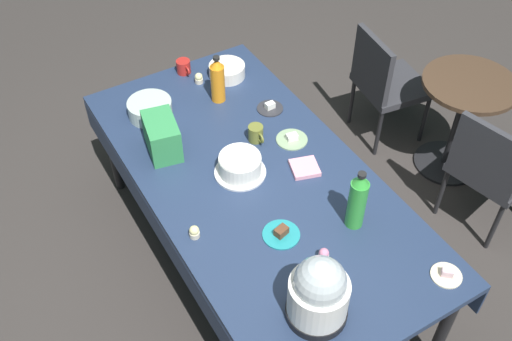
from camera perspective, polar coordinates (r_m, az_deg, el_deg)
The scene contains 22 objects.
ground at distance 3.64m, azimuth 0.00°, elevation -8.86°, with size 9.00×9.00×0.00m, color #383330.
potluck_table at distance 3.11m, azimuth 0.00°, elevation -1.45°, with size 2.20×1.10×0.75m.
frosted_layer_cake at distance 3.05m, azimuth -1.55°, elevation 0.49°, with size 0.27×0.27×0.12m.
slow_cooker at distance 2.45m, azimuth 6.06°, elevation -11.62°, with size 0.26×0.26×0.34m.
glass_salad_bowl at distance 3.45m, azimuth -10.17°, elevation 5.88°, with size 0.25×0.25×0.10m, color #B2C6BC.
ceramic_snack_bowl at distance 3.70m, azimuth -2.80°, elevation 9.58°, with size 0.22×0.22×0.08m, color silver.
dessert_plate_teal at distance 2.81m, azimuth 2.44°, elevation -6.09°, with size 0.18×0.18×0.05m.
dessert_plate_charcoal at distance 3.46m, azimuth 1.36°, elevation 6.08°, with size 0.15×0.15×0.04m.
dessert_plate_sage at distance 3.27m, azimuth 3.47°, elevation 3.06°, with size 0.17×0.17×0.04m.
dessert_plate_cream at distance 2.80m, azimuth 17.87°, elevation -9.52°, with size 0.14×0.14×0.04m.
cupcake_cocoa at distance 3.67m, azimuth -5.53°, elevation 8.83°, with size 0.05×0.05×0.07m.
cupcake_lemon at distance 2.72m, azimuth 6.55°, elevation -8.05°, with size 0.05×0.05×0.07m.
cupcake_vanilla at distance 2.80m, azimuth -5.96°, elevation -5.90°, with size 0.05×0.05×0.07m.
soda_bottle_orange_juice at distance 3.46m, azimuth -3.72°, elevation 8.67°, with size 0.08×0.08×0.30m.
soda_bottle_lime_soda at distance 2.78m, azimuth 9.73°, elevation -2.90°, with size 0.09×0.09×0.34m.
coffee_mug_olive at distance 3.24m, azimuth -0.01°, elevation 3.58°, with size 0.12×0.08×0.09m.
coffee_mug_red at distance 3.75m, azimuth -6.98°, elevation 9.88°, with size 0.13×0.09×0.09m.
soda_carton at distance 3.18m, azimuth -9.04°, elevation 3.27°, with size 0.26×0.16×0.20m, color #338C4C.
paper_napkin_stack at distance 3.11m, azimuth 4.71°, elevation 0.26°, with size 0.14×0.14×0.02m, color pink.
maroon_chair_left at distance 4.22m, azimuth 12.29°, elevation 8.51°, with size 0.50×0.50×0.85m.
maroon_chair_right at distance 3.75m, azimuth 21.69°, elevation 0.39°, with size 0.52×0.52×0.85m.
round_cafe_table at distance 4.09m, azimuth 19.24°, elevation 5.57°, with size 0.60×0.60×0.72m.
Camera 1 is at (1.83, -1.08, 2.96)m, focal length 41.54 mm.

